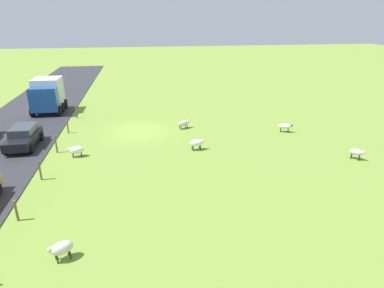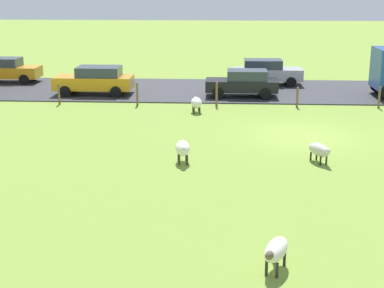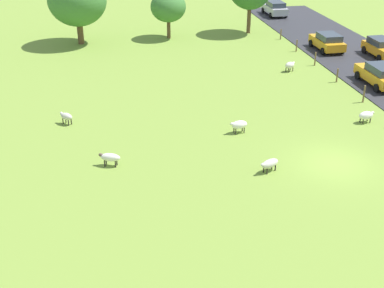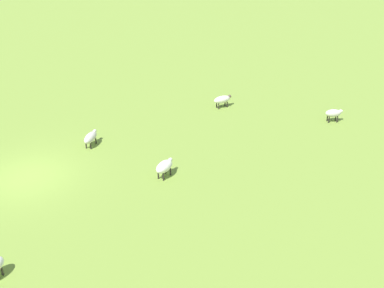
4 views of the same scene
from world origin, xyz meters
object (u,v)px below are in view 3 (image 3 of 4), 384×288
sheep_4 (66,116)px  sheep_2 (110,157)px  tree_0 (168,7)px  car_4 (381,48)px  sheep_1 (239,125)px  car_3 (275,8)px  sheep_3 (270,164)px  car_2 (327,41)px  tree_2 (77,0)px  sheep_5 (366,115)px  sheep_0 (290,65)px  car_0 (380,75)px

sheep_4 → sheep_2: bearing=-67.8°
tree_0 → car_4: (17.73, -10.14, -2.23)m
sheep_1 → car_3: size_ratio=0.27×
sheep_1 → sheep_3: sheep_1 is taller
car_2 → tree_2: bearing=163.0°
sheep_4 → car_4: 28.99m
sheep_4 → car_3: car_3 is taller
sheep_4 → tree_0: size_ratio=0.21×
tree_0 → car_3: tree_0 is taller
sheep_5 → tree_0: bearing=112.2°
sheep_2 → tree_2: bearing=93.6°
sheep_0 → sheep_3: (-7.07, -15.62, -0.06)m
sheep_1 → car_0: (12.92, 6.10, 0.35)m
sheep_1 → car_0: 14.30m
car_4 → sheep_2: bearing=-147.9°
sheep_1 → sheep_3: (0.29, -4.99, -0.06)m
sheep_2 → car_0: car_0 is taller
sheep_1 → sheep_2: (-8.08, -2.71, -0.03)m
sheep_3 → car_2: 24.23m
sheep_0 → tree_0: 15.12m
sheep_4 → sheep_0: bearing=22.0°
tree_0 → car_0: tree_0 is taller
sheep_4 → car_4: size_ratio=0.23×
car_4 → sheep_1: bearing=-142.5°
sheep_2 → sheep_4: sheep_4 is taller
sheep_0 → sheep_1: (-7.36, -10.63, 0.00)m
sheep_0 → car_4: (9.46, 2.26, 0.34)m
sheep_3 → tree_0: (-1.20, 28.02, 2.63)m
sheep_0 → tree_2: (-17.03, 11.94, 3.68)m
sheep_2 → sheep_5: bearing=9.0°
car_3 → sheep_3: bearing=-109.7°
tree_0 → tree_2: size_ratio=0.69×
sheep_4 → tree_2: bearing=87.3°
car_2 → car_3: bearing=89.7°
sheep_2 → car_0: (21.00, 8.81, 0.38)m
sheep_1 → car_0: bearing=25.3°
tree_0 → car_4: size_ratio=1.11×
car_2 → car_3: 14.87m
sheep_4 → tree_0: 22.03m
sheep_5 → car_0: car_0 is taller
tree_0 → car_2: 15.83m
sheep_4 → tree_0: tree_0 is taller
car_2 → car_4: 4.78m
tree_0 → sheep_2: bearing=-105.6°
sheep_3 → car_4: car_4 is taller
tree_2 → car_4: bearing=-20.1°
tree_0 → tree_2: tree_2 is taller
car_0 → car_3: 24.43m
car_4 → tree_2: bearing=159.9°
sheep_2 → tree_0: bearing=74.4°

